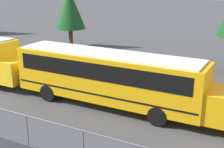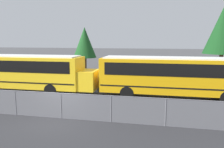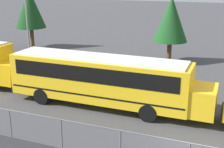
% 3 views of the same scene
% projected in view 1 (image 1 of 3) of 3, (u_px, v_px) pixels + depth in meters
% --- Properties ---
extents(school_bus_2, '(13.08, 2.46, 3.28)m').
position_uv_depth(school_bus_2, '(111.00, 75.00, 18.07)').
color(school_bus_2, '#EDA80F').
rests_on(school_bus_2, ground_plane).
extents(tree_2, '(3.28, 3.28, 6.33)m').
position_uv_depth(tree_2, '(70.00, 9.00, 33.06)').
color(tree_2, '#51381E').
rests_on(tree_2, ground_plane).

